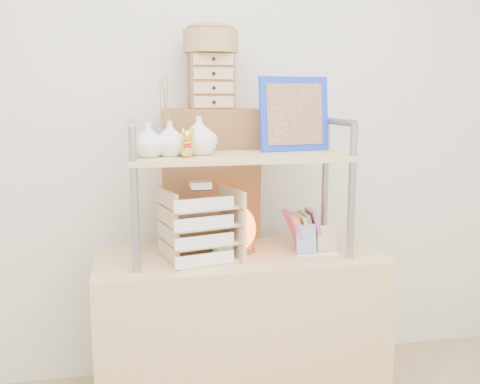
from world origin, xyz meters
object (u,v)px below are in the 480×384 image
object	(u,v)px
cabinet	(212,248)
letter_tray	(201,229)
salt_lamp	(242,230)
desk	(240,337)

from	to	relation	value
cabinet	letter_tray	size ratio (longest dim) A/B	4.18
cabinet	salt_lamp	bearing A→B (deg)	-69.45
desk	cabinet	distance (m)	0.48
salt_lamp	desk	bearing A→B (deg)	-117.97
desk	salt_lamp	bearing A→B (deg)	62.03
letter_tray	desk	bearing A→B (deg)	13.15
cabinet	salt_lamp	size ratio (longest dim) A/B	7.09
salt_lamp	letter_tray	bearing A→B (deg)	-158.49
letter_tray	salt_lamp	xyz separation A→B (m)	(0.19, 0.07, -0.03)
cabinet	letter_tray	xyz separation A→B (m)	(-0.11, -0.41, 0.20)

